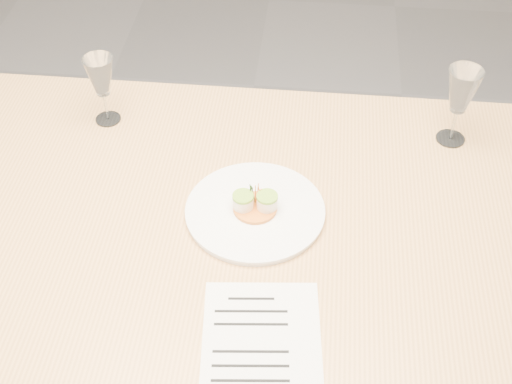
# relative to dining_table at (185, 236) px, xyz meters

# --- Properties ---
(dining_table) EXTENTS (2.40, 1.00, 0.75)m
(dining_table) POSITION_rel_dining_table_xyz_m (0.00, 0.00, 0.00)
(dining_table) COLOR tan
(dining_table) RESTS_ON ground
(dinner_plate) EXTENTS (0.32, 0.32, 0.08)m
(dinner_plate) POSITION_rel_dining_table_xyz_m (0.16, 0.02, 0.08)
(dinner_plate) COLOR white
(dinner_plate) RESTS_ON dining_table
(recipe_sheet) EXTENTS (0.26, 0.31, 0.00)m
(recipe_sheet) POSITION_rel_dining_table_xyz_m (0.21, -0.32, 0.07)
(recipe_sheet) COLOR white
(recipe_sheet) RESTS_ON dining_table
(wine_glass_1) EXTENTS (0.08, 0.08, 0.19)m
(wine_glass_1) POSITION_rel_dining_table_xyz_m (-0.25, 0.32, 0.20)
(wine_glass_1) COLOR white
(wine_glass_1) RESTS_ON dining_table
(wine_glass_2) EXTENTS (0.08, 0.08, 0.21)m
(wine_glass_2) POSITION_rel_dining_table_xyz_m (0.63, 0.33, 0.21)
(wine_glass_2) COLOR white
(wine_glass_2) RESTS_ON dining_table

